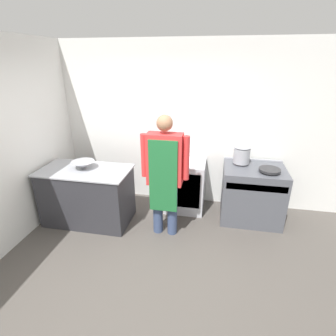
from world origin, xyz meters
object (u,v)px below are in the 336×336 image
Objects in this scene: fridge_unit at (185,185)px; saute_pan at (270,170)px; stove at (252,193)px; person_cook at (165,170)px; stock_pot at (242,154)px; mixing_bowl at (83,165)px.

saute_pan is (1.25, -0.23, 0.48)m from fridge_unit.
stove is 0.52× the size of person_cook.
saute_pan is at bearing -33.33° from stock_pot.
fridge_unit is at bearing 169.60° from saute_pan.
person_cook is at bearing -160.04° from saute_pan.
fridge_unit is 3.06× the size of stock_pot.
stock_pot reaches higher than saute_pan.
person_cook is 6.33× the size of stock_pot.
stove is 0.52m from saute_pan.
saute_pan is (0.39, -0.26, -0.12)m from stock_pot.
saute_pan is at bearing -10.40° from fridge_unit.
stove is at bearing -5.51° from fridge_unit.
fridge_unit is 2.43× the size of mixing_bowl.
mixing_bowl reaches higher than fridge_unit.
person_cook is 5.03× the size of mixing_bowl.
person_cook is at bearing -143.51° from stock_pot.
stock_pot reaches higher than mixing_bowl.
stock_pot reaches higher than fridge_unit.
person_cook reaches higher than mixing_bowl.
mixing_bowl reaches higher than stove.
stock_pot is 0.48m from saute_pan.
person_cook is (-0.19, -0.76, 0.58)m from fridge_unit.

